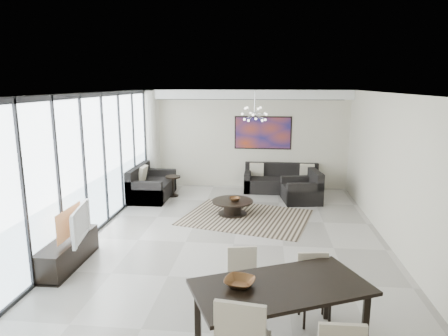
# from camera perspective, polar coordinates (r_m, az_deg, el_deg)

# --- Properties ---
(room_shell) EXTENTS (6.00, 9.00, 2.90)m
(room_shell) POSITION_cam_1_polar(r_m,az_deg,el_deg) (7.49, 4.97, -0.63)
(room_shell) COLOR #A8A39B
(room_shell) RESTS_ON ground
(window_wall) EXTENTS (0.37, 8.95, 2.90)m
(window_wall) POSITION_cam_1_polar(r_m,az_deg,el_deg) (8.23, -18.79, 0.05)
(window_wall) COLOR white
(window_wall) RESTS_ON floor
(soffit) EXTENTS (5.98, 0.40, 0.26)m
(soffit) POSITION_cam_1_polar(r_m,az_deg,el_deg) (11.63, 3.18, 10.45)
(soffit) COLOR white
(soffit) RESTS_ON room_shell
(painting) EXTENTS (1.68, 0.04, 0.98)m
(painting) POSITION_cam_1_polar(r_m,az_deg,el_deg) (11.87, 5.58, 5.02)
(painting) COLOR #A63917
(painting) RESTS_ON room_shell
(chandelier) EXTENTS (0.66, 0.66, 0.71)m
(chandelier) POSITION_cam_1_polar(r_m,az_deg,el_deg) (9.84, 4.39, 7.71)
(chandelier) COLOR silver
(chandelier) RESTS_ON room_shell
(rug) EXTENTS (3.25, 2.79, 0.01)m
(rug) POSITION_cam_1_polar(r_m,az_deg,el_deg) (9.45, 3.20, -7.02)
(rug) COLOR black
(rug) RESTS_ON floor
(coffee_table) EXTENTS (0.99, 0.99, 0.35)m
(coffee_table) POSITION_cam_1_polar(r_m,az_deg,el_deg) (9.60, 1.22, -5.51)
(coffee_table) COLOR black
(coffee_table) RESTS_ON floor
(bowl_coffee) EXTENTS (0.28, 0.28, 0.08)m
(bowl_coffee) POSITION_cam_1_polar(r_m,az_deg,el_deg) (9.52, 1.54, -4.46)
(bowl_coffee) COLOR brown
(bowl_coffee) RESTS_ON coffee_table
(sofa_main) EXTENTS (2.15, 0.88, 0.78)m
(sofa_main) POSITION_cam_1_polar(r_m,az_deg,el_deg) (11.73, 8.22, -2.01)
(sofa_main) COLOR black
(sofa_main) RESTS_ON floor
(loveseat) EXTENTS (0.97, 1.73, 0.86)m
(loveseat) POSITION_cam_1_polar(r_m,az_deg,el_deg) (11.17, -10.49, -2.65)
(loveseat) COLOR black
(loveseat) RESTS_ON floor
(armchair) EXTENTS (1.07, 1.12, 0.83)m
(armchair) POSITION_cam_1_polar(r_m,az_deg,el_deg) (10.79, 11.19, -3.26)
(armchair) COLOR black
(armchair) RESTS_ON floor
(side_table) EXTENTS (0.42, 0.42, 0.57)m
(side_table) POSITION_cam_1_polar(r_m,az_deg,el_deg) (11.15, -7.29, -2.09)
(side_table) COLOR black
(side_table) RESTS_ON floor
(tv_console) EXTENTS (0.43, 1.53, 0.48)m
(tv_console) POSITION_cam_1_polar(r_m,az_deg,el_deg) (7.50, -21.39, -11.15)
(tv_console) COLOR black
(tv_console) RESTS_ON floor
(television) EXTENTS (0.32, 1.01, 0.58)m
(television) POSITION_cam_1_polar(r_m,az_deg,el_deg) (7.25, -20.54, -7.40)
(television) COLOR gray
(television) RESTS_ON tv_console
(dining_table) EXTENTS (2.22, 1.73, 0.83)m
(dining_table) POSITION_cam_1_polar(r_m,az_deg,el_deg) (4.82, 8.14, -17.13)
(dining_table) COLOR black
(dining_table) RESTS_ON floor
(dining_chair_nw) EXTENTS (0.47, 0.47, 0.88)m
(dining_chair_nw) POSITION_cam_1_polar(r_m,az_deg,el_deg) (5.67, 2.70, -15.08)
(dining_chair_nw) COLOR #B8A999
(dining_chair_nw) RESTS_ON floor
(dining_chair_ne) EXTENTS (0.46, 0.46, 0.89)m
(dining_chair_ne) POSITION_cam_1_polar(r_m,az_deg,el_deg) (5.59, 12.68, -15.69)
(dining_chair_ne) COLOR #B8A999
(dining_chair_ne) RESTS_ON floor
(bowl_dining) EXTENTS (0.42, 0.42, 0.08)m
(bowl_dining) POSITION_cam_1_polar(r_m,az_deg,el_deg) (4.71, 2.24, -16.00)
(bowl_dining) COLOR brown
(bowl_dining) RESTS_ON dining_table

